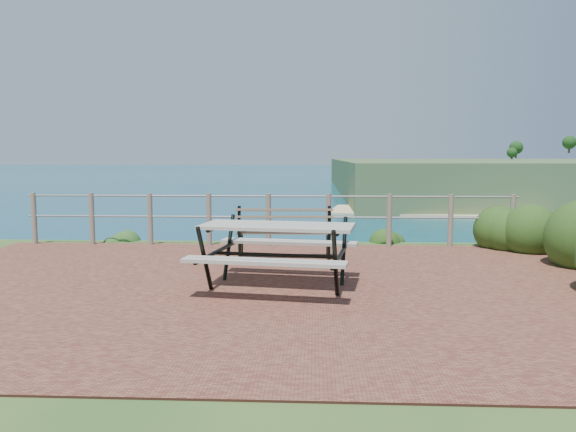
# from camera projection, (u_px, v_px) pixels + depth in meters

# --- Properties ---
(ground) EXTENTS (10.00, 7.00, 0.12)m
(ground) POSITION_uv_depth(u_px,v_px,m) (248.00, 287.00, 7.47)
(ground) COLOR brown
(ground) RESTS_ON ground
(ocean) EXTENTS (1200.00, 1200.00, 0.00)m
(ocean) POSITION_uv_depth(u_px,v_px,m) (312.00, 160.00, 206.09)
(ocean) COLOR #135F75
(ocean) RESTS_ON ground
(safety_railing) EXTENTS (9.40, 0.10, 1.00)m
(safety_railing) POSITION_uv_depth(u_px,v_px,m) (268.00, 217.00, 10.74)
(safety_railing) COLOR #6B5B4C
(safety_railing) RESTS_ON ground
(picnic_table) EXTENTS (2.07, 1.70, 0.83)m
(picnic_table) POSITION_uv_depth(u_px,v_px,m) (277.00, 249.00, 7.33)
(picnic_table) COLOR gray
(picnic_table) RESTS_ON ground
(park_bench) EXTENTS (1.61, 0.46, 0.90)m
(park_bench) POSITION_uv_depth(u_px,v_px,m) (284.00, 224.00, 9.43)
(park_bench) COLOR brown
(park_bench) RESTS_ON ground
(shrub_right_edge) EXTENTS (1.03, 1.03, 1.47)m
(shrub_right_edge) POSITION_uv_depth(u_px,v_px,m) (516.00, 250.00, 10.40)
(shrub_right_edge) COLOR #1F3E13
(shrub_right_edge) RESTS_ON ground
(shrub_lip_west) EXTENTS (0.68, 0.68, 0.38)m
(shrub_lip_west) POSITION_uv_depth(u_px,v_px,m) (125.00, 241.00, 11.49)
(shrub_lip_west) COLOR #234B1C
(shrub_lip_west) RESTS_ON ground
(shrub_lip_east) EXTENTS (0.66, 0.66, 0.36)m
(shrub_lip_east) POSITION_uv_depth(u_px,v_px,m) (393.00, 241.00, 11.45)
(shrub_lip_east) COLOR #1F3E13
(shrub_lip_east) RESTS_ON ground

